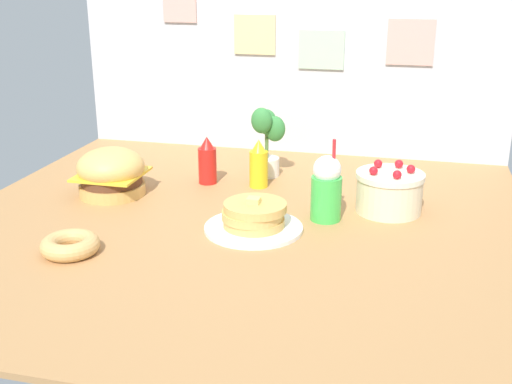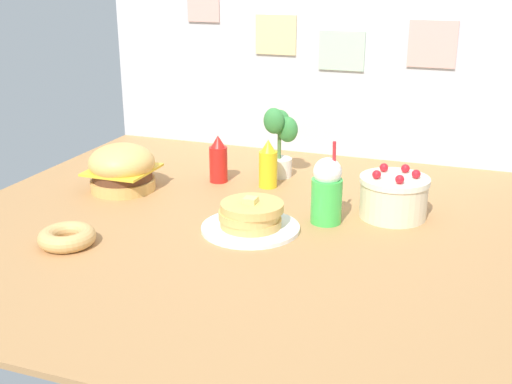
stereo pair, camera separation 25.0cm
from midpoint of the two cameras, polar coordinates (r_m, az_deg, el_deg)
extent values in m
cube|color=#B27F4C|center=(2.52, 0.88, -2.94)|extent=(2.26, 2.16, 0.02)
cube|color=silver|center=(3.39, 7.09, 12.43)|extent=(2.26, 0.03, 1.09)
cube|color=beige|center=(3.41, 3.95, 13.79)|extent=(0.22, 0.01, 0.20)
cube|color=#B2D1B2|center=(3.33, 9.84, 12.28)|extent=(0.23, 0.01, 0.19)
cube|color=#D8A599|center=(3.28, 17.63, 12.43)|extent=(0.23, 0.01, 0.22)
cylinder|color=#DBA859|center=(2.90, -9.35, 0.64)|extent=(0.29, 0.29, 0.05)
cylinder|color=#59331E|center=(2.89, -9.40, 1.47)|extent=(0.26, 0.26, 0.04)
cube|color=yellow|center=(2.88, -9.43, 1.94)|extent=(0.27, 0.27, 0.01)
ellipsoid|color=#E5B260|center=(2.87, -9.46, 2.59)|extent=(0.29, 0.29, 0.17)
cylinder|color=white|center=(2.43, 2.45, -3.28)|extent=(0.38, 0.38, 0.02)
cylinder|color=#E0AD5B|center=(2.43, 2.49, -2.74)|extent=(0.23, 0.23, 0.03)
cylinder|color=#E0AD5B|center=(2.41, 2.33, -2.08)|extent=(0.23, 0.23, 0.03)
cylinder|color=#E0AD5B|center=(2.40, 2.62, -1.38)|extent=(0.24, 0.24, 0.03)
cube|color=#F7E072|center=(2.39, 2.48, -0.80)|extent=(0.05, 0.05, 0.02)
cylinder|color=beige|center=(2.63, 14.82, -0.72)|extent=(0.27, 0.27, 0.14)
cylinder|color=#F4EACC|center=(2.60, 14.98, 1.00)|extent=(0.28, 0.28, 0.02)
sphere|color=red|center=(2.60, 16.78, 1.50)|extent=(0.04, 0.04, 0.04)
sphere|color=red|center=(2.66, 15.82, 1.99)|extent=(0.04, 0.04, 0.04)
sphere|color=red|center=(2.65, 14.00, 2.09)|extent=(0.04, 0.04, 0.04)
sphere|color=red|center=(2.55, 13.47, 1.48)|extent=(0.04, 0.04, 0.04)
sphere|color=red|center=(2.52, 15.48, 1.05)|extent=(0.04, 0.04, 0.04)
cylinder|color=red|center=(2.96, -0.96, 2.44)|extent=(0.08, 0.08, 0.17)
cone|color=red|center=(2.93, -0.97, 4.50)|extent=(0.07, 0.07, 0.06)
cylinder|color=yellow|center=(2.89, 3.56, 1.99)|extent=(0.08, 0.08, 0.17)
cone|color=yellow|center=(2.86, 3.60, 4.10)|extent=(0.07, 0.07, 0.06)
cylinder|color=green|center=(2.51, 9.14, -0.84)|extent=(0.12, 0.12, 0.18)
sphere|color=white|center=(2.47, 9.28, 1.74)|extent=(0.11, 0.11, 0.11)
cylinder|color=red|center=(2.46, 9.88, 2.48)|extent=(0.01, 0.03, 0.18)
torus|color=tan|center=(2.36, -13.61, -3.98)|extent=(0.21, 0.21, 0.06)
torus|color=#8CCC8C|center=(2.36, -13.62, -3.88)|extent=(0.20, 0.20, 0.05)
cylinder|color=white|center=(3.06, 4.41, 2.18)|extent=(0.12, 0.12, 0.09)
cylinder|color=#4C7238|center=(3.02, 4.47, 4.38)|extent=(0.02, 0.02, 0.15)
ellipsoid|color=#38843D|center=(3.00, 5.22, 5.54)|extent=(0.10, 0.07, 0.12)
ellipsoid|color=#38843D|center=(3.04, 4.52, 6.18)|extent=(0.10, 0.07, 0.12)
ellipsoid|color=#38843D|center=(2.97, 4.03, 6.31)|extent=(0.10, 0.07, 0.12)
camera|label=1|loc=(0.12, -87.14, 1.01)|focal=44.91mm
camera|label=2|loc=(0.12, 92.86, -1.01)|focal=44.91mm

